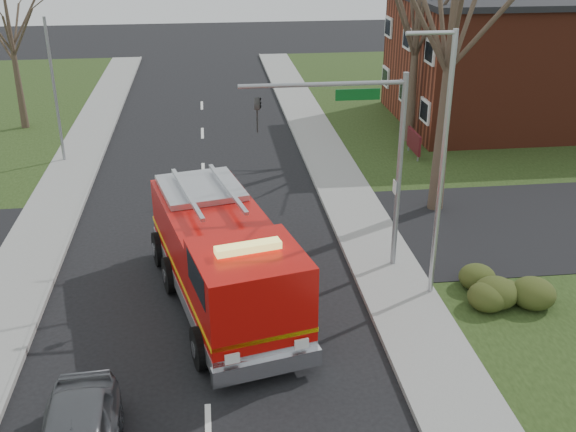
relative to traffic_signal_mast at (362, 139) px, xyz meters
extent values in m
plane|color=black|center=(-5.21, -1.50, -4.71)|extent=(120.00, 120.00, 0.00)
cube|color=gray|center=(0.99, -1.50, -4.63)|extent=(2.40, 80.00, 0.15)
cube|color=gray|center=(-11.41, -1.50, -4.63)|extent=(2.40, 80.00, 0.15)
cube|color=maroon|center=(13.79, 16.50, -1.21)|extent=(15.00, 10.00, 7.00)
cube|color=silver|center=(6.24, 16.50, -2.71)|extent=(0.12, 1.40, 1.20)
cube|color=#4F1217|center=(5.29, 11.00, -3.81)|extent=(0.12, 2.00, 1.00)
cylinder|color=gray|center=(5.29, 10.20, -4.26)|extent=(0.08, 0.08, 0.90)
cylinder|color=gray|center=(5.29, 11.80, -4.26)|extent=(0.08, 0.08, 0.90)
ellipsoid|color=#303A15|center=(3.79, -2.50, -4.13)|extent=(2.80, 2.00, 0.90)
cone|color=#3F3125|center=(4.29, 4.50, 1.29)|extent=(0.64, 0.64, 12.00)
cone|color=#3F3125|center=(5.79, 13.50, 0.54)|extent=(0.56, 0.56, 10.50)
cone|color=#3F3125|center=(-15.21, 18.50, -0.21)|extent=(0.44, 0.44, 9.00)
cylinder|color=gray|center=(1.29, 0.00, -1.31)|extent=(0.18, 0.18, 6.80)
cylinder|color=gray|center=(-1.31, 0.00, 1.79)|extent=(5.20, 0.14, 0.14)
cube|color=#0C591E|center=(-0.21, 0.00, 1.44)|extent=(1.40, 0.06, 0.35)
imported|color=black|center=(-3.31, 0.00, 1.44)|extent=(0.22, 0.18, 1.10)
cylinder|color=#B7BABF|center=(1.99, -2.00, -0.51)|extent=(0.16, 0.16, 8.40)
cylinder|color=#B7BABF|center=(1.29, -2.00, 3.59)|extent=(1.40, 0.12, 0.12)
cylinder|color=gray|center=(-12.01, 12.50, -1.21)|extent=(0.14, 0.14, 7.00)
cube|color=#BB0C08|center=(-4.91, -0.43, -3.01)|extent=(4.05, 6.18, 2.30)
cube|color=#BB0C08|center=(-3.98, -4.48, -2.85)|extent=(3.41, 3.41, 2.63)
cube|color=#B7BABF|center=(-4.62, -1.71, -3.94)|extent=(4.71, 8.96, 0.49)
cube|color=#E5B20C|center=(-4.62, -1.71, -3.34)|extent=(4.72, 8.96, 0.13)
cube|color=black|center=(-3.70, -5.65, -2.03)|extent=(2.50, 0.68, 0.93)
cube|color=#E5D866|center=(-3.98, -4.48, -1.37)|extent=(1.79, 0.77, 0.20)
cylinder|color=black|center=(-5.34, -4.91, -4.11)|extent=(0.64, 1.26, 1.20)
cylinder|color=black|center=(-2.57, -4.27, -4.11)|extent=(0.64, 1.26, 1.20)
cylinder|color=black|center=(-6.74, 1.17, -4.11)|extent=(0.64, 1.26, 1.20)
cylinder|color=black|center=(-3.97, 1.81, -4.11)|extent=(0.64, 1.26, 1.20)
camera|label=1|loc=(-4.84, -20.10, 6.56)|focal=42.00mm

